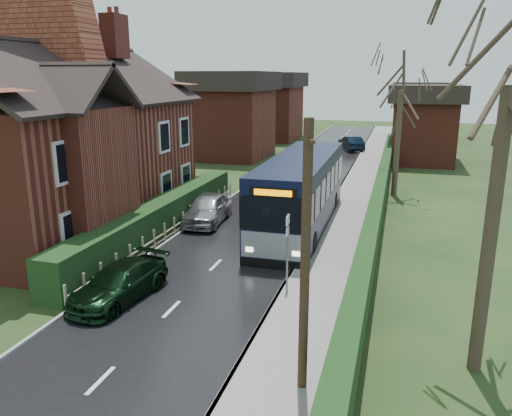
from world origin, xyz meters
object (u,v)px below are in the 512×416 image
(bus, at_px, (301,193))
(car_green, at_px, (119,283))
(bus_stop_sign, at_px, (287,241))
(brick_house, at_px, (60,138))
(telegraph_pole, at_px, (305,262))
(car_silver, at_px, (208,209))

(bus, relative_size, car_green, 2.84)
(bus, distance_m, bus_stop_sign, 7.52)
(brick_house, bearing_deg, bus, 16.16)
(brick_house, height_order, car_green, brick_house)
(bus_stop_sign, height_order, telegraph_pole, telegraph_pole)
(bus_stop_sign, bearing_deg, bus, 95.17)
(car_silver, height_order, telegraph_pole, telegraph_pole)
(car_green, relative_size, bus_stop_sign, 1.49)
(car_silver, bearing_deg, bus_stop_sign, -55.51)
(car_green, xyz_separation_m, telegraph_pole, (6.78, -3.24, 2.65))
(car_green, height_order, bus_stop_sign, bus_stop_sign)
(car_green, bearing_deg, brick_house, 143.40)
(car_green, bearing_deg, car_silver, 100.47)
(brick_house, bearing_deg, car_silver, 23.36)
(bus, height_order, car_green, bus)
(car_green, height_order, telegraph_pole, telegraph_pole)
(car_silver, bearing_deg, bus, 1.14)
(telegraph_pole, bearing_deg, car_green, 129.86)
(bus, bearing_deg, car_silver, -174.81)
(bus_stop_sign, bearing_deg, car_green, -158.98)
(brick_house, relative_size, bus, 1.26)
(telegraph_pole, bearing_deg, brick_house, 119.57)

